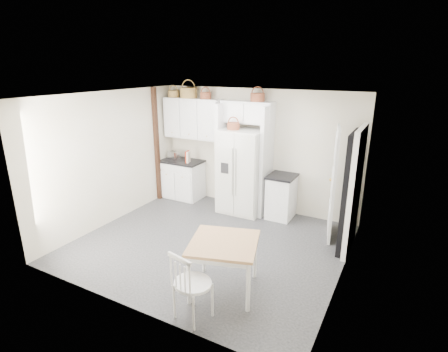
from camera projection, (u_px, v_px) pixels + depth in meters
The scene contains 27 objects.
floor at pixel (210, 243), 6.27m from camera, with size 4.50×4.50×0.00m, color black.
ceiling at pixel (208, 95), 5.48m from camera, with size 4.50×4.50×0.00m, color white.
wall_back at pixel (256, 150), 7.55m from camera, with size 4.50×4.50×0.00m, color beige.
wall_left at pixel (111, 158), 6.89m from camera, with size 4.00×4.00×0.00m, color beige.
wall_right at pixel (348, 197), 4.86m from camera, with size 4.00×4.00×0.00m, color beige.
refrigerator at pixel (242, 171), 7.42m from camera, with size 0.93×0.75×1.80m, color silver.
base_cab_left at pixel (182, 180), 8.36m from camera, with size 0.94×0.60×0.87m, color white.
base_cab_right at pixel (281, 197), 7.24m from camera, with size 0.50×0.60×0.88m, color white.
dining_table at pixel (224, 266), 4.88m from camera, with size 0.91×0.91×0.76m, color olive.
windsor_chair at pixel (193, 283), 4.29m from camera, with size 0.49×0.44×0.99m, color white.
counter_left at pixel (182, 161), 8.22m from camera, with size 0.98×0.64×0.04m, color black.
counter_right at pixel (282, 176), 7.10m from camera, with size 0.54×0.64×0.04m, color black.
toaster at pixel (174, 155), 8.29m from camera, with size 0.28×0.16×0.19m, color silver.
cookbook_red at pixel (187, 157), 8.01m from camera, with size 0.04×0.18×0.27m, color #A22109.
cookbook_cream at pixel (188, 157), 8.00m from camera, with size 0.04×0.17×0.26m, color beige.
basket_upper_a at pixel (174, 94), 7.98m from camera, with size 0.26×0.26×0.15m, color olive.
basket_upper_b at pixel (189, 93), 7.78m from camera, with size 0.39×0.39×0.23m, color olive.
basket_upper_c at pixel (206, 96), 7.59m from camera, with size 0.25×0.25×0.14m, color maroon.
basket_bridge_b at pixel (257, 97), 7.03m from camera, with size 0.29×0.29×0.17m, color maroon.
basket_fridge_a at pixel (233, 126), 7.12m from camera, with size 0.26×0.26×0.14m, color maroon.
upper_cabinet at pixel (193, 118), 7.90m from camera, with size 1.40×0.34×0.90m, color white.
bridge_cabinet at pixel (248, 112), 7.22m from camera, with size 1.12×0.34×0.45m, color white.
fridge_panel_left at pixel (223, 156), 7.64m from camera, with size 0.08×0.60×2.30m, color white.
fridge_panel_right at pixel (267, 162), 7.18m from camera, with size 0.08×0.60×2.30m, color white.
trim_post at pixel (157, 145), 8.00m from camera, with size 0.09×0.09×2.60m, color black.
doorway_void at pixel (351, 193), 5.82m from camera, with size 0.18×0.85×2.05m, color black.
door_slab at pixel (334, 184), 6.26m from camera, with size 0.80×0.04×2.05m, color white.
Camera 1 is at (2.88, -4.81, 3.06)m, focal length 28.00 mm.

